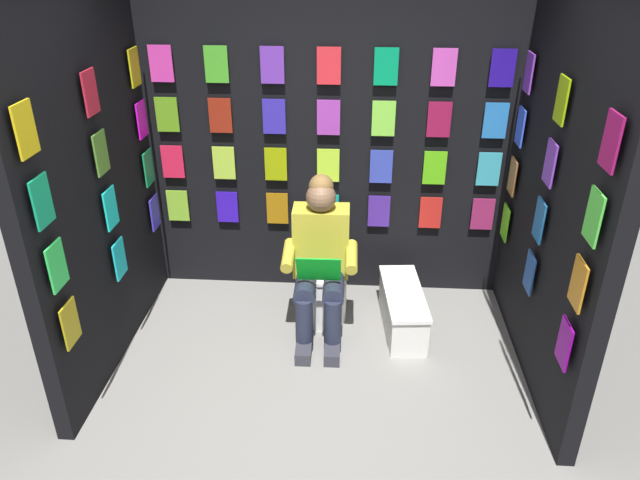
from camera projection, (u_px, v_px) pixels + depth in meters
name	position (u px, v px, depth m)	size (l,w,h in m)	color
ground_plane	(309.00, 452.00, 3.41)	(30.00, 30.00, 0.00)	gray
display_wall_back	(329.00, 141.00, 4.53)	(2.88, 0.14, 2.49)	black
display_wall_left	(558.00, 196.00, 3.58)	(0.14, 1.86, 2.49)	black
display_wall_right	(94.00, 184.00, 3.75)	(0.14, 1.86, 2.49)	black
toilet	(322.00, 276.00, 4.53)	(0.41, 0.56, 0.77)	white
person_reading	(320.00, 259.00, 4.21)	(0.53, 0.69, 1.19)	gold
comic_longbox_near	(403.00, 309.00, 4.42)	(0.35, 0.79, 0.32)	white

